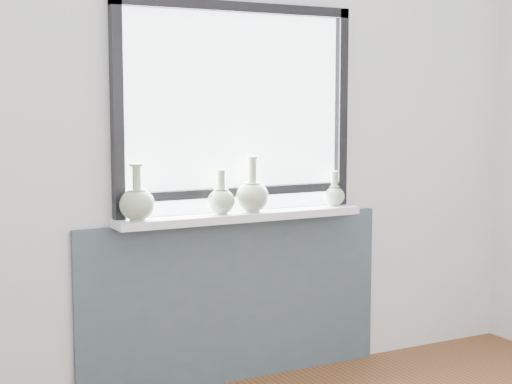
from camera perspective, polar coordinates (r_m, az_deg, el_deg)
name	(u,v)px	position (r m, az deg, el deg)	size (l,w,h in m)	color
back_wall	(233,133)	(4.02, -1.71, 4.34)	(3.60, 0.02, 2.60)	silver
apron_panel	(236,300)	(4.12, -1.48, -7.86)	(1.70, 0.03, 0.86)	#404E58
windowsill	(241,216)	(3.97, -1.06, -1.78)	(1.32, 0.18, 0.04)	white
window	(236,105)	(3.98, -1.48, 6.35)	(1.30, 0.06, 1.05)	black
vase_a	(137,202)	(3.72, -8.64, -0.75)	(0.17, 0.17, 0.27)	#A2BC95
vase_b	(221,199)	(3.90, -2.55, -0.54)	(0.14, 0.14, 0.22)	#A2BC95
vase_c	(252,195)	(3.97, -0.27, -0.20)	(0.17, 0.17, 0.28)	#A2BC95
vase_d	(334,194)	(4.24, 5.71, -0.17)	(0.11, 0.11, 0.19)	#A2BC95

